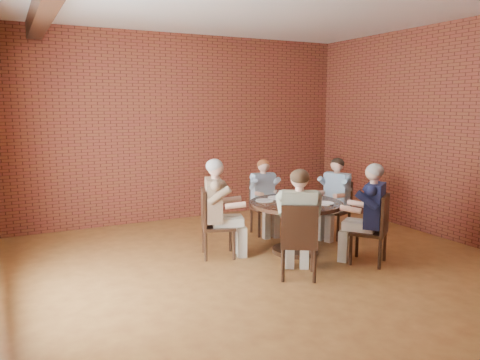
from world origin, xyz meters
name	(u,v)px	position (x,y,z in m)	size (l,w,h in m)	color
floor	(282,277)	(0.00, 0.00, 0.00)	(7.00, 7.00, 0.00)	olive
wall_back	(183,128)	(0.00, 3.50, 1.70)	(7.00, 7.00, 0.00)	maroon
wall_right	(467,134)	(3.25, 0.00, 1.70)	(7.00, 7.00, 0.00)	maroon
dining_table	(296,217)	(0.70, 0.75, 0.53)	(1.33, 1.33, 0.75)	#321E10
chair_a	(337,206)	(1.77, 1.16, 0.50)	(0.52, 0.52, 0.91)	#321E10
diner_a	(335,198)	(1.70, 1.14, 0.64)	(0.50, 0.61, 1.29)	teal
chair_b	(262,204)	(0.78, 1.89, 0.49)	(0.41, 0.41, 0.89)	#321E10
diner_b	(264,197)	(0.78, 1.82, 0.62)	(0.47, 0.58, 1.24)	#8394A6
chair_c	(212,221)	(-0.46, 1.13, 0.52)	(0.57, 0.57, 0.97)	#321E10
diner_c	(218,208)	(-0.37, 1.10, 0.69)	(0.56, 0.69, 1.39)	brown
chair_d	(299,239)	(0.14, -0.16, 0.52)	(0.60, 0.60, 0.95)	#321E10
diner_d	(299,224)	(0.18, -0.09, 0.68)	(0.54, 0.67, 1.36)	gray
chair_e	(376,227)	(1.37, -0.15, 0.51)	(0.61, 0.61, 0.95)	#321E10
diner_e	(369,214)	(1.32, -0.08, 0.68)	(0.54, 0.67, 1.36)	#161B3E
plate_a	(305,196)	(1.04, 1.02, 0.76)	(0.26, 0.26, 0.01)	white
plate_b	(277,198)	(0.59, 1.11, 0.76)	(0.26, 0.26, 0.01)	white
plate_c	(265,201)	(0.32, 1.01, 0.76)	(0.26, 0.26, 0.01)	white
plate_d	(325,203)	(0.99, 0.47, 0.76)	(0.26, 0.26, 0.01)	white
glass_a	(311,195)	(0.97, 0.78, 0.82)	(0.07, 0.07, 0.14)	white
glass_b	(299,194)	(0.87, 0.94, 0.82)	(0.07, 0.07, 0.14)	white
glass_c	(279,194)	(0.59, 1.05, 0.82)	(0.07, 0.07, 0.14)	white
glass_d	(283,197)	(0.55, 0.86, 0.82)	(0.07, 0.07, 0.14)	white
glass_e	(283,199)	(0.47, 0.75, 0.82)	(0.07, 0.07, 0.14)	white
glass_f	(303,204)	(0.53, 0.32, 0.82)	(0.07, 0.07, 0.14)	white
glass_g	(307,199)	(0.77, 0.58, 0.82)	(0.07, 0.07, 0.14)	white
smartphone	(328,204)	(1.00, 0.40, 0.75)	(0.07, 0.14, 0.01)	black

